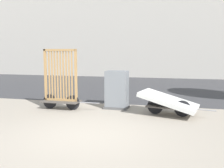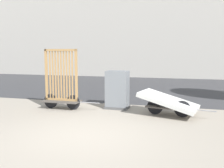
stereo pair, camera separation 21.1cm
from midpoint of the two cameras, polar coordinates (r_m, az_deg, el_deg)
name	(u,v)px [view 2 (the right image)]	position (r m, az deg, el deg)	size (l,w,h in m)	color
ground_plane	(84,135)	(6.11, -5.22, -10.99)	(60.00, 60.00, 0.00)	gray
road_strip	(143,87)	(14.39, 7.28, -0.56)	(56.00, 10.05, 0.01)	#38383A
bike_cart_with_bedframe	(62,87)	(8.78, -10.26, -0.68)	(1.99, 0.58, 1.98)	#4C4742
bike_cart_with_mattress	(169,102)	(7.95, 12.97, -3.83)	(2.23, 1.37, 0.71)	#4C4742
utility_cabinet	(117,91)	(8.75, 1.86, -1.53)	(0.78, 0.60, 1.26)	#4C4C4C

